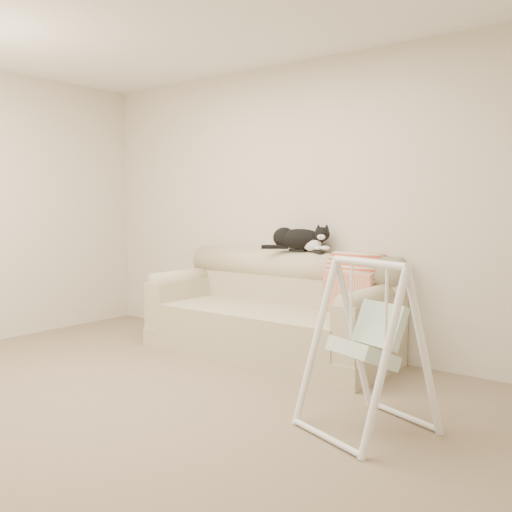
% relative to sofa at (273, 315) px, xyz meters
% --- Properties ---
extents(ground_plane, '(5.00, 5.00, 0.00)m').
position_rel_sofa_xyz_m(ground_plane, '(0.07, -1.62, -0.35)').
color(ground_plane, '#776654').
rests_on(ground_plane, ground).
extents(room_shell, '(5.04, 4.04, 2.60)m').
position_rel_sofa_xyz_m(room_shell, '(0.07, -1.62, 1.18)').
color(room_shell, beige).
rests_on(room_shell, ground).
extents(sofa, '(2.20, 0.93, 0.90)m').
position_rel_sofa_xyz_m(sofa, '(0.00, 0.00, 0.00)').
color(sofa, tan).
rests_on(sofa, ground).
extents(remote_a, '(0.19, 0.07, 0.03)m').
position_rel_sofa_xyz_m(remote_a, '(0.09, 0.25, 0.56)').
color(remote_a, black).
rests_on(remote_a, sofa).
extents(remote_b, '(0.17, 0.11, 0.02)m').
position_rel_sofa_xyz_m(remote_b, '(0.31, 0.23, 0.56)').
color(remote_b, black).
rests_on(remote_b, sofa).
extents(tuxedo_cat, '(0.61, 0.38, 0.25)m').
position_rel_sofa_xyz_m(tuxedo_cat, '(0.12, 0.23, 0.66)').
color(tuxedo_cat, black).
rests_on(tuxedo_cat, sofa).
extents(throw_blanket, '(0.43, 0.38, 0.58)m').
position_rel_sofa_xyz_m(throw_blanket, '(0.70, 0.23, 0.37)').
color(throw_blanket, red).
rests_on(throw_blanket, sofa).
extents(baby_swing, '(0.79, 0.82, 1.01)m').
position_rel_sofa_xyz_m(baby_swing, '(1.45, -1.04, 0.15)').
color(baby_swing, white).
rests_on(baby_swing, ground).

